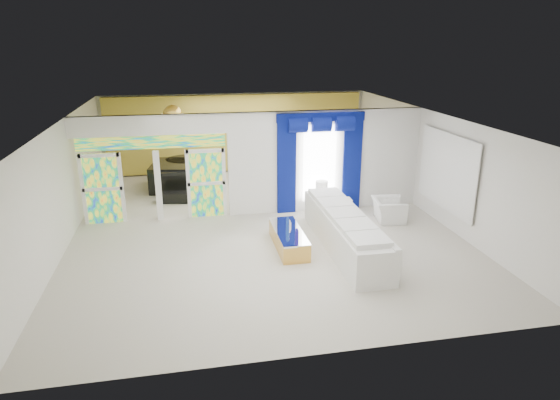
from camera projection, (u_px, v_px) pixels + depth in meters
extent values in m
plane|color=#B7AF9E|center=(261.00, 225.00, 13.58)|extent=(12.00, 12.00, 0.00)
cube|color=white|center=(327.00, 161.00, 14.43)|extent=(5.70, 0.18, 3.00)
cube|color=white|center=(150.00, 125.00, 13.13)|extent=(4.30, 0.18, 0.55)
cube|color=#994C3F|center=(103.00, 189.00, 13.41)|extent=(0.95, 0.04, 2.00)
cube|color=#994C3F|center=(206.00, 183.00, 13.93)|extent=(0.95, 0.04, 2.00)
cube|color=#994C3F|center=(152.00, 142.00, 13.28)|extent=(4.00, 0.05, 0.35)
cube|color=white|center=(319.00, 163.00, 14.31)|extent=(1.00, 0.02, 2.30)
cube|color=#030B42|center=(287.00, 167.00, 14.11)|extent=(0.55, 0.10, 2.80)
cube|color=#030B42|center=(352.00, 164.00, 14.48)|extent=(0.55, 0.10, 2.80)
cube|color=#030B42|center=(321.00, 117.00, 13.84)|extent=(2.60, 0.12, 0.25)
cube|color=white|center=(447.00, 171.00, 13.06)|extent=(0.04, 2.70, 1.90)
cube|color=gold|center=(237.00, 133.00, 18.60)|extent=(9.70, 0.12, 2.90)
cube|color=white|center=(345.00, 232.00, 11.94)|extent=(0.97, 4.42, 0.84)
cube|color=gold|center=(289.00, 239.00, 12.03)|extent=(0.66, 1.97, 0.44)
cube|color=white|center=(331.00, 206.00, 14.47)|extent=(1.25, 0.47, 0.41)
cylinder|color=white|center=(321.00, 191.00, 14.26)|extent=(0.36, 0.36, 0.58)
imported|color=white|center=(389.00, 210.00, 13.81)|extent=(0.98, 1.08, 0.63)
cube|color=black|center=(173.00, 176.00, 16.78)|extent=(1.62, 1.96, 0.89)
cube|color=black|center=(173.00, 197.00, 15.38)|extent=(1.04, 0.54, 0.33)
cube|color=#AC7956|center=(109.00, 188.00, 15.56)|extent=(0.64, 0.60, 0.79)
sphere|color=gold|center=(173.00, 114.00, 15.49)|extent=(0.60, 0.60, 0.60)
cylinder|color=navy|center=(288.00, 225.00, 11.98)|extent=(0.08, 0.08, 0.30)
cylinder|color=silver|center=(289.00, 225.00, 12.19)|extent=(0.11, 0.11, 0.12)
cylinder|color=navy|center=(297.00, 236.00, 11.35)|extent=(0.09, 0.09, 0.25)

